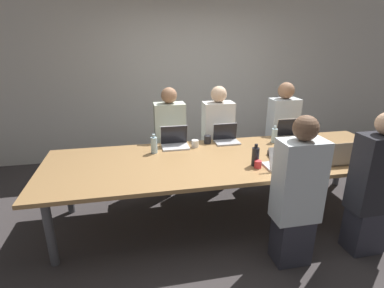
{
  "coord_description": "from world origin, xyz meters",
  "views": [
    {
      "loc": [
        -1.0,
        -2.92,
        1.98
      ],
      "look_at": [
        -0.38,
        0.1,
        0.89
      ],
      "focal_mm": 28.0,
      "sensor_mm": 36.0,
      "label": 1
    }
  ],
  "objects_px": {
    "cup_far_right": "(313,135)",
    "person_far_midleft": "(170,141)",
    "stapler": "(271,154)",
    "bottle_near_midright": "(255,156)",
    "bottle_far_midleft": "(154,145)",
    "bottle_near_right": "(309,150)",
    "laptop_far_right": "(291,133)",
    "person_near_midright": "(297,196)",
    "person_far_center": "(217,139)",
    "cup_far_midleft": "(195,144)",
    "cup_far_center": "(207,139)",
    "laptop_far_center": "(226,137)",
    "laptop_near_right": "(341,157)",
    "laptop_far_midleft": "(175,141)",
    "laptop_near_midright": "(283,162)",
    "person_far_right": "(282,133)",
    "bottle_far_right": "(274,135)",
    "person_near_right": "(373,188)",
    "cup_near_right": "(318,161)",
    "cup_near_midright": "(258,164)"
  },
  "relations": [
    {
      "from": "cup_far_right",
      "to": "person_far_midleft",
      "type": "bearing_deg",
      "value": 166.61
    },
    {
      "from": "stapler",
      "to": "cup_far_right",
      "type": "bearing_deg",
      "value": 39.61
    },
    {
      "from": "bottle_near_midright",
      "to": "bottle_far_midleft",
      "type": "bearing_deg",
      "value": 149.9
    },
    {
      "from": "bottle_near_right",
      "to": "laptop_far_right",
      "type": "bearing_deg",
      "value": 75.86
    },
    {
      "from": "person_far_midleft",
      "to": "person_near_midright",
      "type": "bearing_deg",
      "value": -62.56
    },
    {
      "from": "person_far_center",
      "to": "bottle_near_midright",
      "type": "bearing_deg",
      "value": -85.38
    },
    {
      "from": "cup_far_right",
      "to": "bottle_near_right",
      "type": "relative_size",
      "value": 0.36
    },
    {
      "from": "cup_far_midleft",
      "to": "person_far_center",
      "type": "relative_size",
      "value": 0.06
    },
    {
      "from": "cup_far_center",
      "to": "bottle_near_midright",
      "type": "distance_m",
      "value": 0.83
    },
    {
      "from": "laptop_far_center",
      "to": "laptop_near_right",
      "type": "bearing_deg",
      "value": -43.34
    },
    {
      "from": "laptop_far_midleft",
      "to": "laptop_far_center",
      "type": "relative_size",
      "value": 1.06
    },
    {
      "from": "cup_far_midleft",
      "to": "cup_far_right",
      "type": "xyz_separation_m",
      "value": [
        1.6,
        0.03,
        -0.0
      ]
    },
    {
      "from": "bottle_far_midleft",
      "to": "bottle_near_right",
      "type": "relative_size",
      "value": 0.95
    },
    {
      "from": "laptop_far_right",
      "to": "bottle_near_right",
      "type": "distance_m",
      "value": 0.71
    },
    {
      "from": "laptop_near_right",
      "to": "laptop_near_midright",
      "type": "height_order",
      "value": "laptop_near_right"
    },
    {
      "from": "person_far_right",
      "to": "cup_far_center",
      "type": "bearing_deg",
      "value": -163.78
    },
    {
      "from": "person_far_midleft",
      "to": "bottle_far_right",
      "type": "relative_size",
      "value": 6.53
    },
    {
      "from": "person_far_right",
      "to": "stapler",
      "type": "bearing_deg",
      "value": -123.7
    },
    {
      "from": "person_near_right",
      "to": "person_far_midleft",
      "type": "bearing_deg",
      "value": -45.85
    },
    {
      "from": "stapler",
      "to": "bottle_far_midleft",
      "type": "bearing_deg",
      "value": 171.71
    },
    {
      "from": "bottle_far_midleft",
      "to": "laptop_near_midright",
      "type": "xyz_separation_m",
      "value": [
        1.24,
        -0.69,
        -0.03
      ]
    },
    {
      "from": "bottle_near_right",
      "to": "bottle_near_midright",
      "type": "distance_m",
      "value": 0.65
    },
    {
      "from": "laptop_far_center",
      "to": "stapler",
      "type": "relative_size",
      "value": 1.98
    },
    {
      "from": "bottle_far_midleft",
      "to": "cup_near_right",
      "type": "bearing_deg",
      "value": -22.95
    },
    {
      "from": "laptop_far_right",
      "to": "cup_near_right",
      "type": "bearing_deg",
      "value": -101.2
    },
    {
      "from": "cup_far_midleft",
      "to": "bottle_near_midright",
      "type": "bearing_deg",
      "value": -53.99
    },
    {
      "from": "bottle_near_midright",
      "to": "laptop_near_right",
      "type": "bearing_deg",
      "value": -8.44
    },
    {
      "from": "bottle_near_midright",
      "to": "laptop_far_center",
      "type": "bearing_deg",
      "value": 94.79
    },
    {
      "from": "person_near_right",
      "to": "stapler",
      "type": "relative_size",
      "value": 8.98
    },
    {
      "from": "person_near_right",
      "to": "cup_near_midright",
      "type": "xyz_separation_m",
      "value": [
        -0.93,
        0.51,
        0.11
      ]
    },
    {
      "from": "bottle_near_right",
      "to": "cup_far_center",
      "type": "bearing_deg",
      "value": 143.11
    },
    {
      "from": "person_near_midright",
      "to": "stapler",
      "type": "height_order",
      "value": "person_near_midright"
    },
    {
      "from": "person_far_center",
      "to": "person_near_right",
      "type": "relative_size",
      "value": 1.01
    },
    {
      "from": "bottle_far_midleft",
      "to": "person_far_right",
      "type": "height_order",
      "value": "person_far_right"
    },
    {
      "from": "cup_near_right",
      "to": "person_near_right",
      "type": "bearing_deg",
      "value": -57.62
    },
    {
      "from": "person_far_midleft",
      "to": "cup_near_midright",
      "type": "bearing_deg",
      "value": -58.67
    },
    {
      "from": "cup_far_midleft",
      "to": "cup_far_right",
      "type": "height_order",
      "value": "same"
    },
    {
      "from": "person_far_center",
      "to": "cup_far_center",
      "type": "xyz_separation_m",
      "value": [
        -0.22,
        -0.3,
        0.11
      ]
    },
    {
      "from": "person_far_midleft",
      "to": "laptop_near_midright",
      "type": "relative_size",
      "value": 4.03
    },
    {
      "from": "laptop_near_right",
      "to": "bottle_near_midright",
      "type": "bearing_deg",
      "value": -8.44
    },
    {
      "from": "bottle_far_midleft",
      "to": "person_far_center",
      "type": "bearing_deg",
      "value": 29.13
    },
    {
      "from": "cup_near_right",
      "to": "laptop_near_midright",
      "type": "height_order",
      "value": "laptop_near_midright"
    },
    {
      "from": "laptop_far_right",
      "to": "cup_far_right",
      "type": "xyz_separation_m",
      "value": [
        0.3,
        -0.05,
        -0.03
      ]
    },
    {
      "from": "laptop_far_center",
      "to": "cup_near_midright",
      "type": "relative_size",
      "value": 4.0
    },
    {
      "from": "cup_far_right",
      "to": "stapler",
      "type": "xyz_separation_m",
      "value": [
        -0.84,
        -0.51,
        -0.02
      ]
    },
    {
      "from": "bottle_far_right",
      "to": "bottle_near_midright",
      "type": "bearing_deg",
      "value": -129.33
    },
    {
      "from": "laptop_far_midleft",
      "to": "laptop_far_right",
      "type": "height_order",
      "value": "laptop_far_right"
    },
    {
      "from": "laptop_far_center",
      "to": "person_far_right",
      "type": "distance_m",
      "value": 1.03
    },
    {
      "from": "person_far_right",
      "to": "laptop_far_midleft",
      "type": "bearing_deg",
      "value": -166.71
    },
    {
      "from": "person_far_right",
      "to": "cup_near_midright",
      "type": "relative_size",
      "value": 18.47
    }
  ]
}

